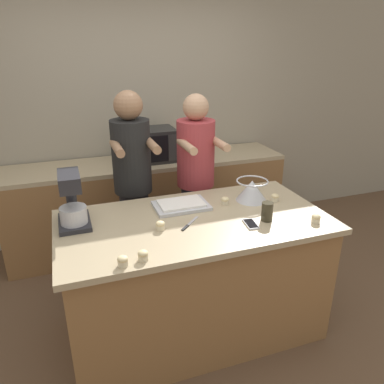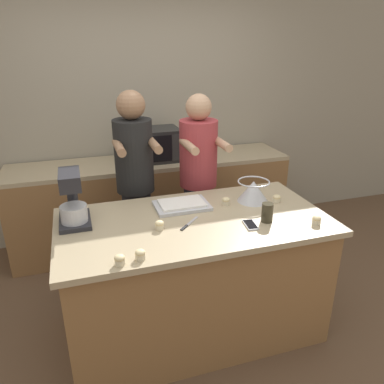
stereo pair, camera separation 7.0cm
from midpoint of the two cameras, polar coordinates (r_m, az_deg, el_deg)
ground_plane at (r=3.05m, az=-0.39°, el=-19.74°), size 16.00×16.00×0.00m
back_wall at (r=4.02m, az=-8.77°, el=12.07°), size 10.00×0.06×2.70m
island_counter at (r=2.76m, az=-0.41°, el=-12.64°), size 1.82×0.94×0.91m
back_counter at (r=3.95m, az=-7.03°, el=-1.59°), size 2.80×0.60×0.91m
person_left at (r=3.13m, az=-9.55°, el=0.63°), size 0.33×0.50×1.69m
person_right at (r=3.27m, az=-0.04°, el=1.24°), size 0.34×0.50×1.64m
stand_mixer at (r=2.52m, az=-18.58°, el=-1.52°), size 0.20×0.30×0.36m
mixing_bowl at (r=2.82m, az=8.40°, el=0.34°), size 0.24×0.24×0.16m
baking_tray at (r=2.70m, az=-2.40°, el=-1.99°), size 0.39×0.26×0.04m
microwave_oven at (r=3.76m, az=-6.59°, el=7.16°), size 0.45×0.35×0.32m
cell_phone at (r=2.48m, az=8.14°, el=-4.85°), size 0.09×0.15×0.01m
drinking_glass at (r=2.53m, az=10.60°, el=-2.96°), size 0.08×0.08×0.13m
knife at (r=2.46m, az=-1.29°, el=-4.95°), size 0.17×0.17×0.01m
cupcake_0 at (r=2.86m, az=11.85°, el=-0.83°), size 0.06×0.06×0.06m
cupcake_1 at (r=2.75m, az=4.32°, el=-1.33°), size 0.06×0.06×0.06m
cupcake_2 at (r=2.06m, az=-11.49°, el=-10.27°), size 0.06×0.06×0.06m
cupcake_3 at (r=2.39m, az=-5.69°, el=-5.09°), size 0.06×0.06×0.06m
cupcake_4 at (r=2.59m, az=17.63°, el=-3.85°), size 0.06×0.06×0.06m
cupcake_5 at (r=2.09m, az=-8.44°, el=-9.52°), size 0.06×0.06×0.06m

